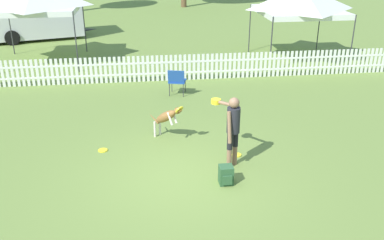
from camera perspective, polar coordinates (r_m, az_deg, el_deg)
ground_plane at (r=9.08m, az=-1.31°, el=-7.41°), size 240.00×240.00×0.00m
handler_person at (r=9.08m, az=5.33°, el=-0.45°), size 0.56×1.05×1.59m
leaping_dog at (r=10.39m, az=-3.40°, el=0.44°), size 0.85×0.95×1.00m
frisbee_near_handler at (r=10.29m, az=-11.80°, el=-3.96°), size 0.22×0.22×0.02m
frisbee_near_dog at (r=9.92m, az=5.97°, el=-4.64°), size 0.22×0.22×0.02m
backpack_on_grass at (r=8.74m, az=4.56°, el=-7.33°), size 0.28×0.30×0.39m
picket_fence at (r=14.93m, az=-4.04°, el=6.92°), size 24.85×0.04×0.91m
folding_chair_center at (r=13.46m, az=-2.03°, el=5.38°), size 0.64×0.65×0.85m
canopy_tent_main at (r=17.74m, az=14.28°, el=15.24°), size 3.15×3.15×2.92m
equipment_trailer at (r=22.66m, az=-21.57°, el=13.21°), size 6.23×3.40×2.48m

